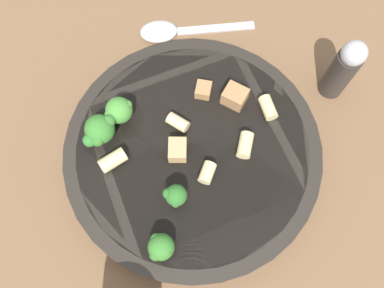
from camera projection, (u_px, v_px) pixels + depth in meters
name	position (u px, v px, depth m)	size (l,w,h in m)	color
ground_plane	(192.00, 158.00, 0.45)	(2.00, 2.00, 0.00)	brown
pasta_bowl	(192.00, 152.00, 0.43)	(0.29, 0.29, 0.04)	#28231E
broccoli_floret_0	(160.00, 247.00, 0.36)	(0.03, 0.03, 0.03)	#84AD60
broccoli_floret_1	(175.00, 196.00, 0.37)	(0.02, 0.02, 0.03)	#84AD60
broccoli_floret_2	(99.00, 130.00, 0.40)	(0.03, 0.03, 0.04)	#84AD60
broccoli_floret_3	(118.00, 111.00, 0.41)	(0.03, 0.03, 0.04)	#84AD60
rigatoni_0	(206.00, 173.00, 0.40)	(0.01, 0.01, 0.02)	beige
rigatoni_1	(177.00, 122.00, 0.42)	(0.01, 0.01, 0.02)	beige
rigatoni_2	(112.00, 160.00, 0.40)	(0.02, 0.02, 0.03)	beige
rigatoni_3	(267.00, 108.00, 0.42)	(0.01, 0.01, 0.03)	beige
rigatoni_4	(245.00, 147.00, 0.40)	(0.02, 0.02, 0.03)	beige
chicken_chunk_0	(177.00, 150.00, 0.40)	(0.02, 0.02, 0.02)	tan
chicken_chunk_1	(203.00, 90.00, 0.43)	(0.02, 0.02, 0.01)	#A87A4C
chicken_chunk_2	(234.00, 96.00, 0.42)	(0.03, 0.02, 0.02)	#A87A4C
pepper_shaker	(342.00, 69.00, 0.44)	(0.03, 0.03, 0.09)	#332D28
spoon	(173.00, 31.00, 0.51)	(0.16, 0.04, 0.01)	silver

